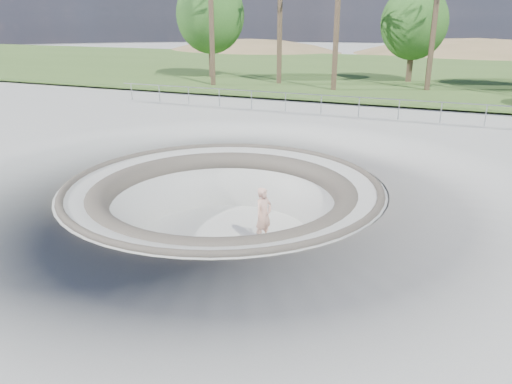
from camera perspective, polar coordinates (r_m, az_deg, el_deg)
ground at (r=16.18m, az=-3.78°, el=0.89°), size 180.00×180.00×0.00m
skate_bowl at (r=16.86m, az=-3.65°, el=-5.01°), size 14.00×14.00×4.10m
grass_strip at (r=48.48m, az=14.41°, el=13.23°), size 180.00×36.00×0.12m
distant_hills at (r=72.03m, az=19.69°, el=8.82°), size 103.20×45.00×28.60m
safety_railing at (r=27.00m, az=7.46°, el=9.93°), size 25.00×0.06×1.03m
skateboard at (r=16.41m, az=0.85°, el=-5.70°), size 0.84×0.42×0.08m
skater at (r=16.03m, az=0.87°, el=-2.67°), size 0.66×0.79×1.84m
bushy_tree_left at (r=42.10m, az=-5.25°, el=19.50°), size 5.51×5.01×7.95m
bushy_tree_mid at (r=40.59m, az=17.61°, el=17.92°), size 4.88×4.44×7.05m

